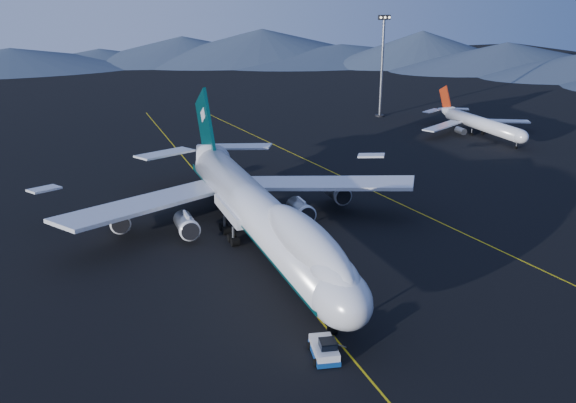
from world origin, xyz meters
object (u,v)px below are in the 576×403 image
object	(u,v)px
service_van	(371,182)
floodlight_mast	(382,66)
boeing_747	(259,212)
second_jet	(479,123)
pushback_tug	(324,350)

from	to	relation	value
service_van	floodlight_mast	distance (m)	69.07
boeing_747	floodlight_mast	bearing A→B (deg)	51.64
second_jet	service_van	world-z (taller)	second_jet
pushback_tug	second_jet	bearing A→B (deg)	56.56
service_van	boeing_747	bearing A→B (deg)	172.67
floodlight_mast	pushback_tug	bearing A→B (deg)	-120.92
boeing_747	service_van	xyz separation A→B (m)	(30.00, 21.52, -5.03)
boeing_747	floodlight_mast	xyz separation A→B (m)	(63.56, 80.30, 8.73)
service_van	floodlight_mast	world-z (taller)	floodlight_mast
pushback_tug	floodlight_mast	world-z (taller)	floodlight_mast
pushback_tug	service_van	bearing A→B (deg)	68.74
boeing_747	second_jet	distance (m)	90.85
service_van	floodlight_mast	size ratio (longest dim) A/B	0.20
pushback_tug	floodlight_mast	bearing A→B (deg)	70.06
boeing_747	service_van	bearing A→B (deg)	35.65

